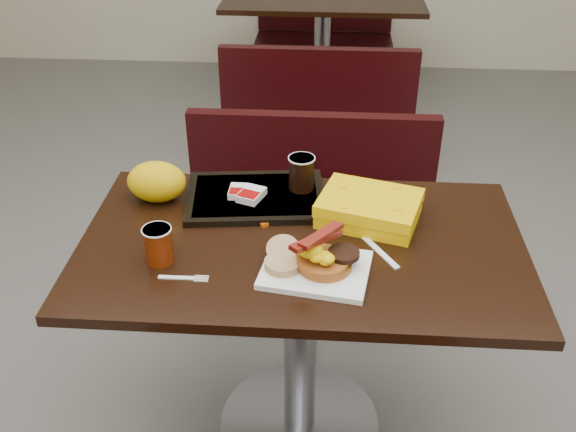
# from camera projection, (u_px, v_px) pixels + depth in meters

# --- Properties ---
(floor) EXTENTS (6.00, 7.00, 0.01)m
(floor) POSITION_uv_depth(u_px,v_px,m) (299.00, 426.00, 2.17)
(floor) COLOR slate
(floor) RESTS_ON ground
(table_near) EXTENTS (1.20, 0.70, 0.75)m
(table_near) POSITION_uv_depth(u_px,v_px,m) (301.00, 343.00, 1.97)
(table_near) COLOR black
(table_near) RESTS_ON floor
(bench_near_n) EXTENTS (1.00, 0.46, 0.72)m
(bench_near_n) POSITION_uv_depth(u_px,v_px,m) (310.00, 221.00, 2.57)
(bench_near_n) COLOR black
(bench_near_n) RESTS_ON floor
(table_far) EXTENTS (1.20, 0.70, 0.75)m
(table_far) POSITION_uv_depth(u_px,v_px,m) (322.00, 56.00, 4.15)
(table_far) COLOR black
(table_far) RESTS_ON floor
(bench_far_s) EXTENTS (1.00, 0.46, 0.72)m
(bench_far_s) POSITION_uv_depth(u_px,v_px,m) (318.00, 102.00, 3.57)
(bench_far_s) COLOR black
(bench_far_s) RESTS_ON floor
(bench_far_n) EXTENTS (1.00, 0.46, 0.72)m
(bench_far_n) POSITION_uv_depth(u_px,v_px,m) (324.00, 27.00, 4.75)
(bench_far_n) COLOR black
(bench_far_n) RESTS_ON floor
(platter) EXTENTS (0.29, 0.25, 0.02)m
(platter) POSITION_uv_depth(u_px,v_px,m) (316.00, 270.00, 1.65)
(platter) COLOR white
(platter) RESTS_ON table_near
(pancake_stack) EXTENTS (0.17, 0.17, 0.03)m
(pancake_stack) POSITION_uv_depth(u_px,v_px,m) (325.00, 262.00, 1.64)
(pancake_stack) COLOR #9C471A
(pancake_stack) RESTS_ON platter
(sausage_patty) EXTENTS (0.09, 0.09, 0.01)m
(sausage_patty) POSITION_uv_depth(u_px,v_px,m) (344.00, 254.00, 1.63)
(sausage_patty) COLOR black
(sausage_patty) RESTS_ON pancake_stack
(scrambled_eggs) EXTENTS (0.10, 0.09, 0.05)m
(scrambled_eggs) POSITION_uv_depth(u_px,v_px,m) (313.00, 252.00, 1.61)
(scrambled_eggs) COLOR yellow
(scrambled_eggs) RESTS_ON pancake_stack
(bacon_strips) EXTENTS (0.16, 0.17, 0.01)m
(bacon_strips) POSITION_uv_depth(u_px,v_px,m) (316.00, 239.00, 1.60)
(bacon_strips) COLOR #490805
(bacon_strips) RESTS_ON scrambled_eggs
(muffin_bottom) EXTENTS (0.11, 0.11, 0.02)m
(muffin_bottom) POSITION_uv_depth(u_px,v_px,m) (283.00, 264.00, 1.64)
(muffin_bottom) COLOR tan
(muffin_bottom) RESTS_ON platter
(muffin_top) EXTENTS (0.09, 0.09, 0.05)m
(muffin_top) POSITION_uv_depth(u_px,v_px,m) (283.00, 250.00, 1.67)
(muffin_top) COLOR tan
(muffin_top) RESTS_ON platter
(coffee_cup_near) EXTENTS (0.09, 0.09, 0.10)m
(coffee_cup_near) POSITION_uv_depth(u_px,v_px,m) (158.00, 245.00, 1.66)
(coffee_cup_near) COLOR #972F05
(coffee_cup_near) RESTS_ON table_near
(fork) EXTENTS (0.13, 0.02, 0.00)m
(fork) POSITION_uv_depth(u_px,v_px,m) (176.00, 278.00, 1.63)
(fork) COLOR white
(fork) RESTS_ON table_near
(knife) EXTENTS (0.11, 0.17, 0.00)m
(knife) POSITION_uv_depth(u_px,v_px,m) (377.00, 249.00, 1.73)
(knife) COLOR white
(knife) RESTS_ON table_near
(condiment_syrup) EXTENTS (0.06, 0.05, 0.01)m
(condiment_syrup) POSITION_uv_depth(u_px,v_px,m) (266.00, 222.00, 1.84)
(condiment_syrup) COLOR #C34E08
(condiment_syrup) RESTS_ON table_near
(condiment_ketchup) EXTENTS (0.05, 0.04, 0.01)m
(condiment_ketchup) POSITION_uv_depth(u_px,v_px,m) (295.00, 217.00, 1.86)
(condiment_ketchup) COLOR #8C0504
(condiment_ketchup) RESTS_ON table_near
(tray) EXTENTS (0.44, 0.33, 0.02)m
(tray) POSITION_uv_depth(u_px,v_px,m) (256.00, 197.00, 1.94)
(tray) COLOR black
(tray) RESTS_ON table_near
(hashbrown_sleeve_left) EXTENTS (0.06, 0.07, 0.02)m
(hashbrown_sleeve_left) POSITION_uv_depth(u_px,v_px,m) (239.00, 191.00, 1.93)
(hashbrown_sleeve_left) COLOR silver
(hashbrown_sleeve_left) RESTS_ON tray
(hashbrown_sleeve_right) EXTENTS (0.09, 0.10, 0.02)m
(hashbrown_sleeve_right) POSITION_uv_depth(u_px,v_px,m) (251.00, 195.00, 1.91)
(hashbrown_sleeve_right) COLOR silver
(hashbrown_sleeve_right) RESTS_ON tray
(coffee_cup_far) EXTENTS (0.08, 0.08, 0.10)m
(coffee_cup_far) POSITION_uv_depth(u_px,v_px,m) (301.00, 173.00, 1.94)
(coffee_cup_far) COLOR black
(coffee_cup_far) RESTS_ON tray
(clamshell) EXTENTS (0.32, 0.27, 0.07)m
(clamshell) POSITION_uv_depth(u_px,v_px,m) (369.00, 208.00, 1.84)
(clamshell) COLOR #F0B904
(clamshell) RESTS_ON table_near
(paper_bag) EXTENTS (0.18, 0.13, 0.12)m
(paper_bag) POSITION_uv_depth(u_px,v_px,m) (157.00, 182.00, 1.92)
(paper_bag) COLOR #D99F07
(paper_bag) RESTS_ON table_near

